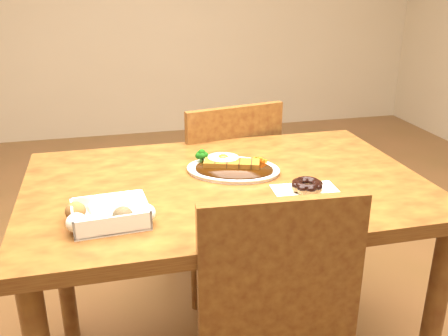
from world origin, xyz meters
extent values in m
cube|color=#522410|center=(0.00, 0.00, 0.73)|extent=(1.20, 0.80, 0.04)
cylinder|color=#522410|center=(0.54, -0.34, 0.35)|extent=(0.06, 0.06, 0.71)
cylinder|color=#522410|center=(-0.54, 0.34, 0.35)|extent=(0.06, 0.06, 0.71)
cylinder|color=#522410|center=(0.54, 0.34, 0.35)|extent=(0.06, 0.06, 0.71)
cube|color=#522410|center=(0.10, 0.60, 0.43)|extent=(0.49, 0.49, 0.04)
cylinder|color=#522410|center=(0.24, 0.80, 0.21)|extent=(0.04, 0.04, 0.41)
cylinder|color=#522410|center=(-0.10, 0.73, 0.21)|extent=(0.04, 0.04, 0.41)
cylinder|color=#522410|center=(0.30, 0.47, 0.21)|extent=(0.04, 0.04, 0.41)
cylinder|color=#522410|center=(-0.03, 0.40, 0.21)|extent=(0.04, 0.04, 0.41)
cube|color=#522410|center=(0.14, 0.41, 0.67)|extent=(0.40, 0.11, 0.40)
cube|color=#522410|center=(0.03, -0.41, 0.67)|extent=(0.40, 0.06, 0.40)
ellipsoid|color=white|center=(0.04, 0.07, 0.76)|extent=(0.35, 0.30, 0.01)
ellipsoid|color=black|center=(0.04, 0.05, 0.77)|extent=(0.29, 0.25, 0.01)
cube|color=#6B380C|center=(0.04, 0.07, 0.77)|extent=(0.19, 0.12, 0.02)
ellipsoid|color=white|center=(0.02, 0.10, 0.79)|extent=(0.12, 0.12, 0.01)
ellipsoid|color=#FFB214|center=(0.02, 0.10, 0.79)|extent=(0.03, 0.03, 0.02)
cube|color=white|center=(-0.35, -0.20, 0.77)|extent=(0.20, 0.16, 0.05)
ellipsoid|color=beige|center=(-0.43, -0.24, 0.78)|extent=(0.05, 0.05, 0.05)
ellipsoid|color=beige|center=(-0.37, -0.23, 0.78)|extent=(0.05, 0.05, 0.05)
ellipsoid|color=black|center=(-0.32, -0.23, 0.78)|extent=(0.05, 0.05, 0.05)
ellipsoid|color=beige|center=(-0.26, -0.22, 0.78)|extent=(0.05, 0.05, 0.05)
ellipsoid|color=brown|center=(-0.43, -0.17, 0.78)|extent=(0.05, 0.05, 0.05)
ellipsoid|color=beige|center=(-0.38, -0.17, 0.78)|extent=(0.05, 0.05, 0.05)
ellipsoid|color=beige|center=(-0.32, -0.16, 0.78)|extent=(0.05, 0.05, 0.05)
cube|color=silver|center=(0.21, -0.14, 0.75)|extent=(0.20, 0.14, 0.00)
torus|color=olive|center=(0.21, -0.14, 0.77)|extent=(0.10, 0.10, 0.03)
torus|color=black|center=(0.21, -0.14, 0.78)|extent=(0.09, 0.09, 0.02)
camera|label=1|loc=(-0.34, -1.36, 1.34)|focal=40.00mm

